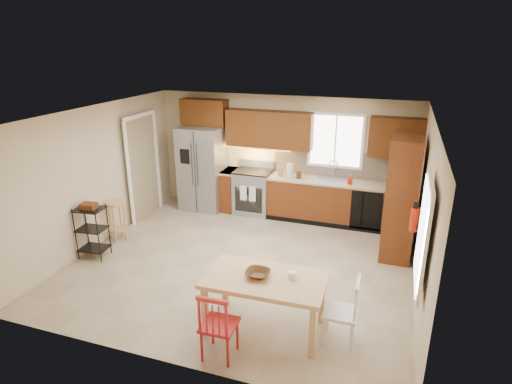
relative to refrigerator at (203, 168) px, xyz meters
The scene contains 33 objects.
floor 2.87m from the refrigerator, 51.34° to the right, with size 5.50×5.50×0.00m, color tan.
ceiling 3.15m from the refrigerator, 51.34° to the right, with size 5.50×5.00×0.02m, color silver.
wall_back 1.77m from the refrigerator, 12.44° to the left, with size 5.50×0.02×2.50m, color #CCB793.
wall_front 4.94m from the refrigerator, 69.82° to the right, with size 5.50×0.02×2.50m, color #CCB793.
wall_left 2.39m from the refrigerator, 116.29° to the right, with size 0.02×5.00×2.50m, color #CCB793.
wall_right 4.94m from the refrigerator, 25.53° to the right, with size 0.02×5.00×2.50m, color #CCB793.
refrigerator is the anchor object (origin of this frame).
range_stove 1.24m from the refrigerator, ahead, with size 0.76×0.63×0.92m, color gray.
base_cabinet_narrow 0.76m from the refrigerator, ahead, with size 0.30×0.60×0.90m, color #572610.
base_cabinet_run 3.03m from the refrigerator, ahead, with size 2.92×0.60×0.90m, color #572610.
dishwasher 3.59m from the refrigerator, ahead, with size 0.60×0.02×0.78m, color black.
backsplash 3.02m from the refrigerator, ahead, with size 2.92×0.03×0.55m, color #C8B396.
upper_over_fridge 1.21m from the refrigerator, 90.00° to the left, with size 1.00×0.35×0.55m, color #542F0E.
upper_left_block 1.73m from the refrigerator, ahead, with size 1.80×0.35×0.75m, color #542F0E.
upper_right_block 4.06m from the refrigerator, ahead, with size 1.00×0.35×0.75m, color #542F0E.
window_back 2.92m from the refrigerator, ahead, with size 1.12×0.04×1.12m, color white.
sink 2.80m from the refrigerator, ahead, with size 0.62×0.46×0.16m, color gray.
undercab_glow 1.27m from the refrigerator, ahead, with size 1.60×0.30×0.01m, color #FFBF66.
soap_bottle 3.18m from the refrigerator, ahead, with size 0.09×0.09×0.19m, color #AC1D0B.
paper_towel 1.95m from the refrigerator, ahead, with size 0.12×0.12×0.28m, color silver.
canister_steel 1.75m from the refrigerator, ahead, with size 0.11×0.11×0.18m, color gray.
canister_wood 2.15m from the refrigerator, ahead, with size 0.10×0.10×0.14m, color #492913.
pantry 4.23m from the refrigerator, 12.62° to the right, with size 0.50×0.95×2.10m, color #572610.
fire_extinguisher 4.76m from the refrigerator, 24.52° to the right, with size 0.12×0.12×0.36m, color #AC1D0B.
window_right 5.50m from the refrigerator, 36.79° to the right, with size 0.04×1.02×1.32m, color white.
doorway 1.28m from the refrigerator, 139.62° to the right, with size 0.04×0.95×2.10m, color #8C7A59.
dining_table 4.51m from the refrigerator, 54.69° to the right, with size 1.52×0.86×0.74m, color tan, non-canonical shape.
chair_red 4.88m from the refrigerator, 62.51° to the right, with size 0.42×0.42×0.89m, color #AA1A1A, non-canonical shape.
chair_white 5.08m from the refrigerator, 45.53° to the right, with size 0.42×0.42×0.89m, color silver, non-canonical shape.
table_bowl 4.43m from the refrigerator, 55.69° to the right, with size 0.31×0.31×0.08m, color #492913.
table_jar 4.61m from the refrigerator, 50.62° to the right, with size 0.11×0.11×0.13m, color silver.
bar_stool 2.25m from the refrigerator, 111.43° to the right, with size 0.37×0.37×0.76m, color tan, non-canonical shape.
utility_cart 2.88m from the refrigerator, 106.35° to the right, with size 0.47×0.36×0.94m, color black, non-canonical shape.
Camera 1 is at (2.28, -5.99, 3.57)m, focal length 30.00 mm.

